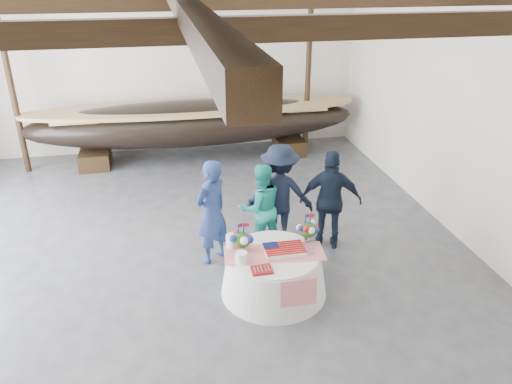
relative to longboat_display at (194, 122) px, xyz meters
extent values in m
cube|color=#3D3D42|center=(-0.57, -5.00, -0.99)|extent=(10.00, 12.00, 0.01)
cube|color=silver|center=(-0.57, 1.00, 1.26)|extent=(10.00, 0.02, 4.50)
cube|color=silver|center=(4.43, -5.00, 1.26)|extent=(0.02, 12.00, 4.50)
cube|color=black|center=(-0.57, -8.50, 3.26)|extent=(9.80, 0.12, 0.18)
cube|color=black|center=(-0.57, -6.00, 3.26)|extent=(9.80, 0.12, 0.18)
cylinder|color=black|center=(-4.07, 0.00, 1.26)|extent=(0.14, 0.14, 4.50)
cylinder|color=black|center=(2.93, 0.00, 1.26)|extent=(0.14, 0.14, 4.50)
cube|color=black|center=(-2.48, 0.00, -0.78)|extent=(0.72, 0.93, 0.41)
cube|color=black|center=(2.48, 0.00, -0.78)|extent=(0.72, 0.93, 0.41)
ellipsoid|color=black|center=(0.00, 0.00, -0.01)|extent=(8.26, 1.65, 1.14)
cube|color=#9E7A4C|center=(0.00, 0.00, 0.30)|extent=(6.61, 1.08, 0.06)
cone|color=silver|center=(0.70, -5.91, -0.65)|extent=(1.63, 1.63, 0.67)
cylinder|color=silver|center=(0.70, -5.91, -0.31)|extent=(1.38, 1.38, 0.04)
cube|color=red|center=(0.70, -5.91, -0.28)|extent=(1.55, 0.70, 0.01)
cube|color=white|center=(0.85, -5.91, -0.25)|extent=(0.60, 0.40, 0.07)
cylinder|color=white|center=(0.17, -6.06, -0.21)|extent=(0.18, 0.18, 0.16)
cylinder|color=white|center=(0.10, -5.59, -0.19)|extent=(0.18, 0.18, 0.20)
cube|color=maroon|center=(0.42, -6.33, -0.27)|extent=(0.30, 0.24, 0.03)
cone|color=silver|center=(1.24, -6.03, -0.23)|extent=(0.09, 0.09, 0.12)
imported|color=navy|center=(-0.11, -4.80, -0.08)|extent=(0.79, 0.76, 1.83)
imported|color=#21AD9D|center=(0.76, -4.59, -0.19)|extent=(0.86, 0.71, 1.61)
imported|color=black|center=(1.15, -4.38, -0.06)|extent=(1.33, 0.97, 1.85)
imported|color=black|center=(1.96, -4.76, -0.08)|extent=(1.15, 0.74, 1.82)
camera|label=1|loc=(-0.81, -12.11, 3.71)|focal=35.00mm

